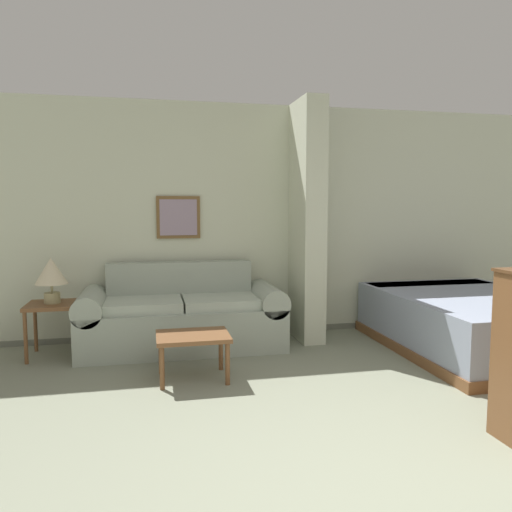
{
  "coord_description": "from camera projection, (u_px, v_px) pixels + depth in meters",
  "views": [
    {
      "loc": [
        -1.26,
        -1.85,
        1.47
      ],
      "look_at": [
        -0.38,
        2.22,
        1.05
      ],
      "focal_mm": 35.0,
      "sensor_mm": 36.0,
      "label": 1
    }
  ],
  "objects": [
    {
      "name": "wall_partition_pillar",
      "position": [
        307.0,
        221.0,
        5.45
      ],
      "size": [
        0.24,
        0.64,
        2.6
      ],
      "color": "beige",
      "rests_on": "ground_plane"
    },
    {
      "name": "bed",
      "position": [
        473.0,
        322.0,
        5.09
      ],
      "size": [
        1.64,
        2.17,
        0.57
      ],
      "color": "brown",
      "rests_on": "ground_plane"
    },
    {
      "name": "table_lamp",
      "position": [
        51.0,
        273.0,
        4.82
      ],
      "size": [
        0.31,
        0.31,
        0.44
      ],
      "color": "tan",
      "rests_on": "side_table"
    },
    {
      "name": "side_table",
      "position": [
        53.0,
        311.0,
        4.85
      ],
      "size": [
        0.48,
        0.48,
        0.53
      ],
      "color": "brown",
      "rests_on": "ground_plane"
    },
    {
      "name": "couch",
      "position": [
        182.0,
        317.0,
        5.16
      ],
      "size": [
        2.09,
        0.84,
        0.87
      ],
      "color": "#99A393",
      "rests_on": "ground_plane"
    },
    {
      "name": "coffee_table",
      "position": [
        193.0,
        340.0,
        4.21
      ],
      "size": [
        0.61,
        0.47,
        0.39
      ],
      "color": "brown",
      "rests_on": "ground_plane"
    },
    {
      "name": "wall_back",
      "position": [
        260.0,
        221.0,
        5.73
      ],
      "size": [
        7.69,
        0.16,
        2.6
      ],
      "color": "beige",
      "rests_on": "ground_plane"
    }
  ]
}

